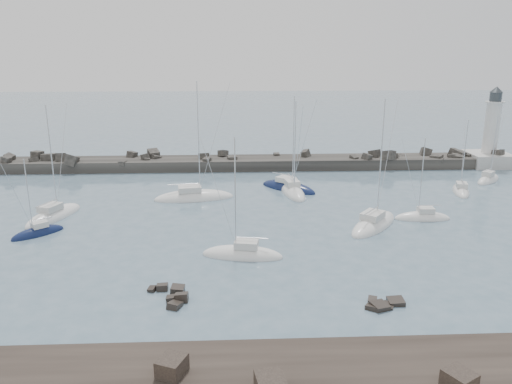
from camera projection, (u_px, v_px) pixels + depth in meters
ground at (218, 255)px, 50.68m from camera, size 400.00×400.00×0.00m
rock_cluster_near at (174, 297)px, 41.76m from camera, size 3.74×4.39×1.41m
rock_cluster_far at (383, 306)px, 40.60m from camera, size 3.51×2.64×1.07m
breakwater at (182, 167)px, 86.74m from camera, size 115.00×6.73×5.08m
lighthouse at (489, 148)px, 88.33m from camera, size 7.00×7.00×14.60m
sailboat_2 at (38, 233)px, 56.12m from camera, size 5.61×5.33×9.62m
sailboat_3 at (54, 216)px, 61.71m from camera, size 6.13×9.81×14.91m
sailboat_4 at (194, 198)px, 69.37m from camera, size 11.43×5.02×17.27m
sailboat_5 at (243, 255)px, 50.24m from camera, size 8.58×3.99×13.18m
sailboat_6 at (293, 192)px, 72.01m from camera, size 4.05×9.34×14.43m
sailboat_7 at (374, 225)px, 58.75m from camera, size 8.78×9.87×15.98m
sailboat_8 at (288, 188)px, 74.17m from camera, size 8.91×8.43×14.83m
sailboat_9 at (422, 218)px, 61.17m from camera, size 6.90×2.45×10.94m
sailboat_10 at (461, 191)px, 72.60m from camera, size 4.25×7.45×11.41m
sailboat_12 at (488, 180)px, 78.59m from camera, size 6.44×6.27×11.18m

